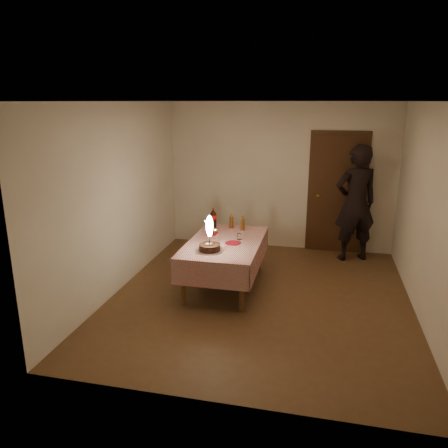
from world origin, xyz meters
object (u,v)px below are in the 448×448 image
(clear_cup, at_px, (240,237))
(red_cup, at_px, (210,233))
(cola_bottle, at_px, (213,218))
(dining_table, at_px, (225,247))
(photographer, at_px, (355,203))
(amber_bottle_right, at_px, (243,223))
(birthday_cake, at_px, (210,243))
(red_plate, at_px, (233,243))
(amber_bottle_left, at_px, (231,221))

(clear_cup, bearing_deg, red_cup, 174.77)
(clear_cup, distance_m, cola_bottle, 0.74)
(cola_bottle, bearing_deg, dining_table, -62.58)
(clear_cup, bearing_deg, photographer, 41.20)
(cola_bottle, bearing_deg, amber_bottle_right, -5.27)
(birthday_cake, bearing_deg, dining_table, 77.30)
(birthday_cake, height_order, red_cup, birthday_cake)
(cola_bottle, height_order, amber_bottle_right, cola_bottle)
(cola_bottle, relative_size, amber_bottle_right, 1.25)
(red_cup, bearing_deg, red_plate, -28.89)
(red_cup, xyz_separation_m, cola_bottle, (-0.07, 0.48, 0.10))
(dining_table, distance_m, red_cup, 0.34)
(amber_bottle_left, xyz_separation_m, amber_bottle_right, (0.19, -0.07, 0.00))
(birthday_cake, height_order, amber_bottle_right, birthday_cake)
(dining_table, distance_m, photographer, 2.47)
(red_plate, height_order, amber_bottle_right, amber_bottle_right)
(cola_bottle, relative_size, photographer, 0.16)
(red_plate, relative_size, amber_bottle_right, 0.86)
(amber_bottle_left, xyz_separation_m, photographer, (1.90, 0.91, 0.17))
(amber_bottle_left, bearing_deg, clear_cup, -66.71)
(dining_table, distance_m, clear_cup, 0.26)
(dining_table, relative_size, red_cup, 17.20)
(clear_cup, distance_m, photographer, 2.23)
(birthday_cake, distance_m, photographer, 2.83)
(red_plate, xyz_separation_m, clear_cup, (0.06, 0.18, 0.04))
(red_cup, height_order, cola_bottle, cola_bottle)
(red_cup, bearing_deg, clear_cup, -5.23)
(clear_cup, relative_size, photographer, 0.05)
(birthday_cake, bearing_deg, clear_cup, 62.87)
(clear_cup, bearing_deg, dining_table, -148.27)
(birthday_cake, height_order, photographer, photographer)
(dining_table, height_order, birthday_cake, birthday_cake)
(amber_bottle_right, bearing_deg, cola_bottle, 174.73)
(birthday_cake, bearing_deg, amber_bottle_left, 87.05)
(photographer, bearing_deg, amber_bottle_left, -154.35)
(clear_cup, distance_m, amber_bottle_right, 0.48)
(red_cup, distance_m, amber_bottle_right, 0.60)
(photographer, bearing_deg, cola_bottle, -156.78)
(clear_cup, height_order, cola_bottle, cola_bottle)
(amber_bottle_right, height_order, photographer, photographer)
(red_plate, relative_size, amber_bottle_left, 0.86)
(cola_bottle, xyz_separation_m, photographer, (2.19, 0.94, 0.14))
(cola_bottle, distance_m, amber_bottle_left, 0.29)
(cola_bottle, xyz_separation_m, amber_bottle_left, (0.29, 0.03, -0.03))
(red_plate, xyz_separation_m, photographer, (1.72, 1.64, 0.29))
(red_plate, relative_size, clear_cup, 2.44)
(red_cup, bearing_deg, amber_bottle_right, 46.80)
(birthday_cake, xyz_separation_m, amber_bottle_right, (0.25, 1.05, 0.00))
(amber_bottle_left, distance_m, photographer, 2.12)
(dining_table, distance_m, cola_bottle, 0.76)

